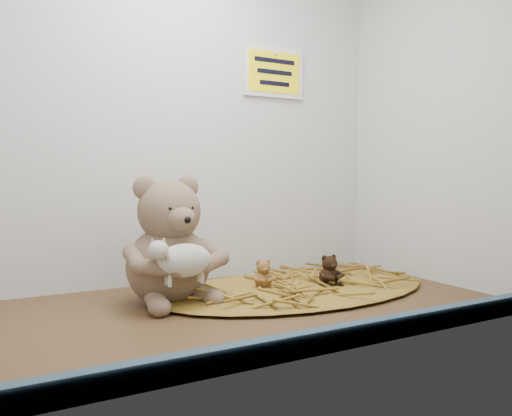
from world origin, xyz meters
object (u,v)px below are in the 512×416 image
mini_teddy_tan (263,272)px  mini_teddy_brown (329,269)px  main_teddy (168,239)px  toy_lamb (184,261)px

mini_teddy_tan → mini_teddy_brown: size_ratio=0.88×
main_teddy → mini_teddy_tan: size_ratio=4.16×
toy_lamb → mini_teddy_tan: size_ratio=2.23×
main_teddy → mini_teddy_tan: 23.95cm
main_teddy → mini_teddy_brown: size_ratio=3.66×
toy_lamb → mini_teddy_tan: 24.23cm
main_teddy → toy_lamb: 10.17cm
main_teddy → mini_teddy_tan: bearing=-10.2°
main_teddy → mini_teddy_brown: bearing=-17.0°
main_teddy → mini_teddy_brown: 38.47cm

